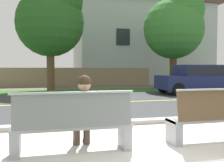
# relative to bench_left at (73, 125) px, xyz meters

# --- Properties ---
(ground_plane) EXTENTS (140.00, 140.00, 0.00)m
(ground_plane) POSITION_rel_bench_left_xyz_m (1.33, 7.53, -0.46)
(ground_plane) COLOR #665B4C
(sidewalk_pavement) EXTENTS (44.00, 3.60, 0.01)m
(sidewalk_pavement) POSITION_rel_bench_left_xyz_m (1.33, -0.07, -0.45)
(sidewalk_pavement) COLOR beige
(sidewalk_pavement) RESTS_ON ground_plane
(curb_edge) EXTENTS (44.00, 0.30, 0.11)m
(curb_edge) POSITION_rel_bench_left_xyz_m (1.33, 1.88, -0.40)
(curb_edge) COLOR #ADA89E
(curb_edge) RESTS_ON ground_plane
(street_asphalt) EXTENTS (52.00, 8.00, 0.01)m
(street_asphalt) POSITION_rel_bench_left_xyz_m (1.33, 6.03, -0.45)
(street_asphalt) COLOR #383A3D
(street_asphalt) RESTS_ON ground_plane
(road_centre_line) EXTENTS (48.00, 0.14, 0.01)m
(road_centre_line) POSITION_rel_bench_left_xyz_m (1.33, 6.03, -0.45)
(road_centre_line) COLOR #E0CC4C
(road_centre_line) RESTS_ON ground_plane
(far_verge_grass) EXTENTS (48.00, 2.80, 0.02)m
(far_verge_grass) POSITION_rel_bench_left_xyz_m (1.33, 11.47, -0.45)
(far_verge_grass) COLOR #2D6026
(far_verge_grass) RESTS_ON ground_plane
(bench_left) EXTENTS (1.89, 0.48, 1.01)m
(bench_left) POSITION_rel_bench_left_xyz_m (0.00, 0.00, 0.00)
(bench_left) COLOR #9EA0A8
(bench_left) RESTS_ON ground_plane
(bench_right) EXTENTS (1.89, 0.48, 1.01)m
(bench_right) POSITION_rel_bench_left_xyz_m (2.66, 0.00, 0.00)
(bench_right) COLOR #9EA0A8
(bench_right) RESTS_ON ground_plane
(seated_person_grey) EXTENTS (0.52, 0.68, 1.25)m
(seated_person_grey) POSITION_rel_bench_left_xyz_m (0.19, 0.17, 0.22)
(seated_person_grey) COLOR #47382D
(seated_person_grey) RESTS_ON ground_plane
(car_navy_far) EXTENTS (4.30, 1.86, 1.54)m
(car_navy_far) POSITION_rel_bench_left_xyz_m (7.52, 8.43, 0.40)
(car_navy_far) COLOR navy
(car_navy_far) RESTS_ON ground_plane
(shade_tree_left) EXTENTS (4.14, 4.14, 6.84)m
(shade_tree_left) POSITION_rel_bench_left_xyz_m (0.04, 12.47, 3.98)
(shade_tree_left) COLOR brown
(shade_tree_left) RESTS_ON ground_plane
(shade_tree_centre) EXTENTS (3.96, 3.96, 6.53)m
(shade_tree_centre) POSITION_rel_bench_left_xyz_m (7.95, 11.81, 3.79)
(shade_tree_centre) COLOR brown
(shade_tree_centre) RESTS_ON ground_plane
(garden_wall) EXTENTS (13.00, 0.36, 1.40)m
(garden_wall) POSITION_rel_bench_left_xyz_m (1.18, 15.95, 0.24)
(garden_wall) COLOR gray
(garden_wall) RESTS_ON ground_plane
(house_across_street) EXTENTS (12.66, 6.91, 7.54)m
(house_across_street) POSITION_rel_bench_left_xyz_m (8.20, 19.15, 3.36)
(house_across_street) COLOR #A3ADB2
(house_across_street) RESTS_ON ground_plane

